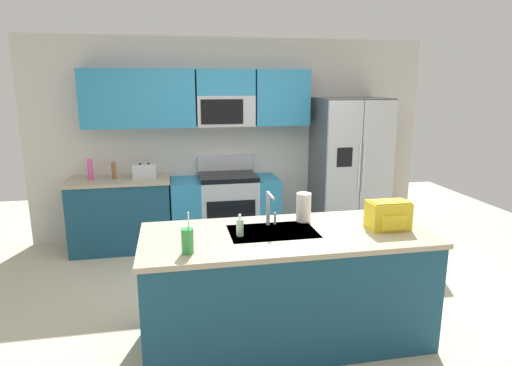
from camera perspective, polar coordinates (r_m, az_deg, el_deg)
name	(u,v)px	position (r m, az deg, el deg)	size (l,w,h in m)	color
ground_plane	(267,307)	(4.22, 1.46, -15.91)	(9.00, 9.00, 0.00)	beige
kitchen_wall_unit	(223,127)	(5.75, -4.39, 7.31)	(5.20, 0.43, 2.60)	beige
back_counter	(121,214)	(5.67, -17.19, -3.87)	(1.22, 0.63, 0.90)	navy
range_oven	(225,209)	(5.67, -4.04, -3.38)	(1.36, 0.61, 1.10)	#B7BABF
refrigerator	(349,169)	(5.91, 12.07, 1.85)	(0.90, 0.76, 1.85)	#4C4F54
island_counter	(286,286)	(3.59, 3.90, -13.22)	(2.24, 0.94, 0.90)	navy
toaster	(145,171)	(5.46, -14.36, 1.52)	(0.28, 0.16, 0.18)	#B7BABF
pepper_mill	(114,171)	(5.55, -18.10, 1.56)	(0.05, 0.05, 0.20)	brown
bottle_pink	(90,169)	(5.57, -20.84, 1.67)	(0.06, 0.06, 0.25)	#EA4C93
sink_faucet	(270,206)	(3.52, 1.78, -3.00)	(0.08, 0.21, 0.28)	#B7BABF
drink_cup_green	(187,241)	(3.02, -8.95, -7.47)	(0.08, 0.08, 0.30)	green
soap_dispenser	(240,227)	(3.32, -2.12, -5.79)	(0.06, 0.06, 0.17)	#A5D8B2
paper_towel_roll	(304,207)	(3.67, 6.24, -3.16)	(0.12, 0.12, 0.24)	white
backpack	(388,214)	(3.62, 16.91, -3.96)	(0.32, 0.22, 0.23)	yellow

